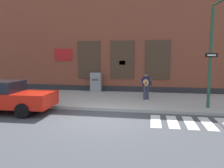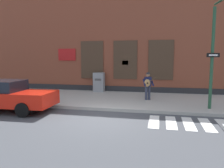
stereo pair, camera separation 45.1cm
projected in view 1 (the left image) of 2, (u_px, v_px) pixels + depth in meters
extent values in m
plane|color=#424449|center=(101.00, 119.00, 9.40)|extent=(160.00, 160.00, 0.00)
cube|color=#ADAAA3|center=(116.00, 99.00, 13.46)|extent=(28.00, 5.50, 0.16)
cube|color=brown|center=(126.00, 32.00, 17.55)|extent=(28.00, 4.00, 9.37)
cube|color=#28282B|center=(122.00, 90.00, 16.10)|extent=(28.00, 0.04, 0.55)
cube|color=#473323|center=(89.00, 60.00, 16.27)|extent=(1.74, 0.06, 2.77)
cube|color=black|center=(89.00, 60.00, 16.26)|extent=(1.62, 0.03, 2.65)
cube|color=#473323|center=(122.00, 60.00, 15.83)|extent=(1.74, 0.06, 2.77)
cube|color=black|center=(122.00, 60.00, 15.82)|extent=(1.62, 0.03, 2.65)
cube|color=#473323|center=(158.00, 60.00, 15.39)|extent=(1.74, 0.06, 2.77)
cube|color=black|center=(158.00, 60.00, 15.38)|extent=(1.62, 0.03, 2.65)
cube|color=red|center=(63.00, 55.00, 16.56)|extent=(1.40, 0.04, 0.90)
cube|color=yellow|center=(122.00, 63.00, 15.83)|extent=(0.44, 0.02, 0.30)
cube|color=silver|center=(156.00, 121.00, 9.11)|extent=(0.42, 1.90, 0.01)
cube|color=silver|center=(173.00, 122.00, 8.99)|extent=(0.42, 1.90, 0.01)
cube|color=silver|center=(190.00, 123.00, 8.87)|extent=(0.42, 1.90, 0.01)
cube|color=silver|center=(208.00, 124.00, 8.76)|extent=(0.42, 1.90, 0.01)
cube|color=red|center=(6.00, 99.00, 10.54)|extent=(4.67, 2.01, 0.68)
cube|color=black|center=(1.00, 86.00, 10.50)|extent=(1.90, 1.65, 0.52)
cube|color=silver|center=(55.00, 96.00, 10.78)|extent=(0.07, 0.24, 0.12)
cube|color=silver|center=(45.00, 101.00, 9.66)|extent=(0.07, 0.24, 0.12)
cylinder|color=black|center=(41.00, 103.00, 11.26)|extent=(0.67, 0.27, 0.66)
cylinder|color=black|center=(23.00, 111.00, 9.54)|extent=(0.67, 0.27, 0.66)
cylinder|color=#33384C|center=(147.00, 93.00, 13.00)|extent=(0.15, 0.15, 0.82)
cylinder|color=#33384C|center=(145.00, 93.00, 12.95)|extent=(0.15, 0.15, 0.82)
cube|color=#191E47|center=(146.00, 81.00, 12.90)|extent=(0.43, 0.32, 0.55)
sphere|color=#9E7051|center=(146.00, 75.00, 12.86)|extent=(0.22, 0.22, 0.22)
cylinder|color=#333338|center=(146.00, 74.00, 12.85)|extent=(0.27, 0.28, 0.02)
cylinder|color=#333338|center=(146.00, 73.00, 12.84)|extent=(0.18, 0.18, 0.09)
cylinder|color=#191E47|center=(151.00, 82.00, 12.84)|extent=(0.24, 0.51, 0.39)
cylinder|color=#191E47|center=(143.00, 82.00, 12.78)|extent=(0.24, 0.51, 0.39)
ellipsoid|color=tan|center=(146.00, 83.00, 12.72)|extent=(0.38, 0.22, 0.44)
cylinder|color=black|center=(146.00, 83.00, 12.66)|extent=(0.09, 0.04, 0.09)
cylinder|color=brown|center=(150.00, 80.00, 12.72)|extent=(0.46, 0.18, 0.34)
cylinder|color=#234C33|center=(210.00, 59.00, 10.62)|extent=(0.15, 0.15, 4.84)
cube|color=black|center=(212.00, 55.00, 10.49)|extent=(0.60, 0.11, 0.20)
cube|color=white|center=(212.00, 55.00, 10.47)|extent=(0.40, 0.07, 0.07)
cube|color=gray|center=(96.00, 82.00, 15.94)|extent=(0.78, 0.53, 1.40)
cube|color=#4C4C4C|center=(95.00, 80.00, 15.65)|extent=(0.47, 0.02, 0.16)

